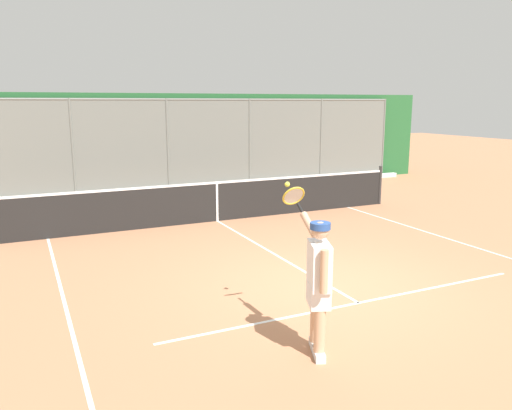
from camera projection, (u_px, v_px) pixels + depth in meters
ground_plane at (327, 285)px, 7.94m from camera, size 60.00×60.00×0.00m
court_line_markings at (368, 308)px, 7.02m from camera, size 7.65×10.24×0.01m
fence_backdrop at (162, 143)px, 16.17m from camera, size 19.72×1.37×3.08m
tennis_net at (217, 201)px, 12.10m from camera, size 9.83×0.09×1.07m
tennis_player at (318, 279)px, 5.62m from camera, size 0.46×1.33×1.83m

